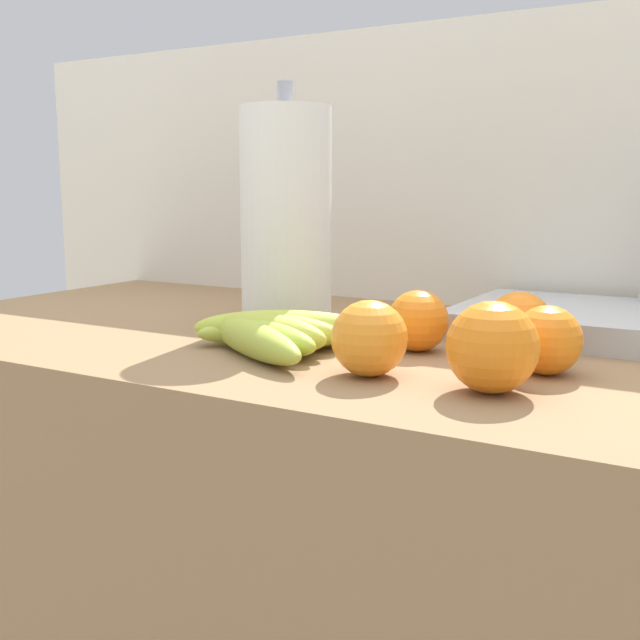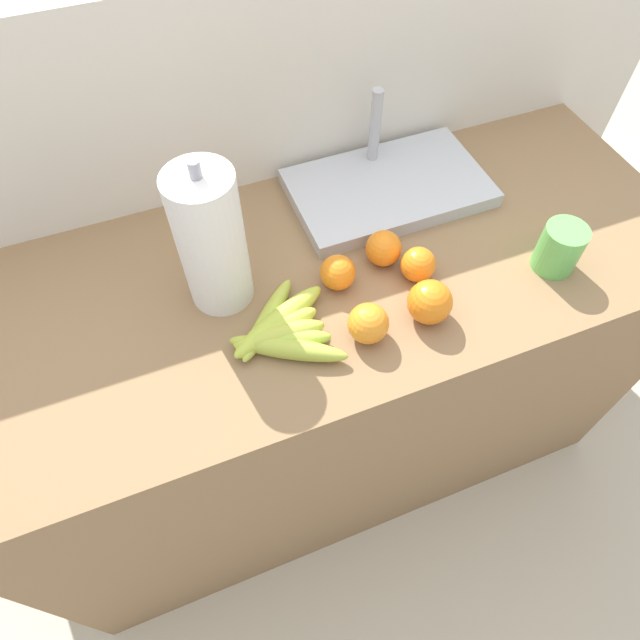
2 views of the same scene
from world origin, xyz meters
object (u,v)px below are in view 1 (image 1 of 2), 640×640
(orange_right, at_px, (492,347))
(orange_back_left, at_px, (519,325))
(orange_far_right, at_px, (418,321))
(paper_towel_roll, at_px, (286,218))
(sink_basin, at_px, (637,323))
(orange_back_right, at_px, (547,340))
(orange_front, at_px, (369,338))
(banana_bunch, at_px, (270,333))

(orange_right, bearing_deg, orange_back_left, 97.20)
(orange_far_right, height_order, paper_towel_roll, paper_towel_roll)
(orange_far_right, distance_m, sink_basin, 0.28)
(orange_back_right, distance_m, orange_back_left, 0.08)
(orange_back_left, relative_size, sink_basin, 0.17)
(orange_front, relative_size, orange_back_left, 1.04)
(orange_back_left, relative_size, paper_towel_roll, 0.23)
(banana_bunch, xyz_separation_m, orange_right, (0.27, -0.05, 0.02))
(orange_back_left, bearing_deg, orange_right, -82.80)
(orange_back_right, height_order, orange_back_left, orange_back_left)
(orange_front, distance_m, orange_right, 0.12)
(banana_bunch, bearing_deg, orange_front, -18.74)
(orange_front, xyz_separation_m, orange_back_left, (0.10, 0.15, -0.00))
(banana_bunch, distance_m, orange_back_right, 0.30)
(paper_towel_roll, bearing_deg, orange_right, -29.53)
(orange_front, bearing_deg, orange_far_right, 91.92)
(orange_front, bearing_deg, orange_back_right, 32.18)
(orange_back_right, relative_size, orange_far_right, 0.99)
(orange_far_right, bearing_deg, orange_back_left, 12.20)
(orange_back_right, xyz_separation_m, orange_front, (-0.15, -0.09, 0.00))
(orange_right, xyz_separation_m, orange_far_right, (-0.13, 0.13, -0.01))
(orange_front, distance_m, paper_towel_roll, 0.31)
(banana_bunch, height_order, sink_basin, sink_basin)
(orange_right, distance_m, sink_basin, 0.34)
(banana_bunch, xyz_separation_m, orange_front, (0.15, -0.05, 0.02))
(orange_far_right, relative_size, sink_basin, 0.16)
(paper_towel_roll, bearing_deg, banana_bunch, -64.35)
(banana_bunch, relative_size, orange_right, 2.76)
(orange_far_right, bearing_deg, banana_bunch, -151.23)
(paper_towel_roll, distance_m, sink_basin, 0.45)
(banana_bunch, bearing_deg, orange_back_left, 22.20)
(orange_right, bearing_deg, orange_far_right, 134.02)
(orange_right, distance_m, orange_far_right, 0.18)
(orange_right, distance_m, orange_back_left, 0.16)
(orange_right, distance_m, paper_towel_roll, 0.40)
(orange_back_right, bearing_deg, sink_basin, 78.01)
(banana_bunch, bearing_deg, orange_right, -10.63)
(orange_right, height_order, orange_back_left, orange_right)
(orange_right, bearing_deg, sink_basin, 77.08)
(orange_back_right, distance_m, orange_front, 0.17)
(paper_towel_roll, height_order, sink_basin, paper_towel_roll)
(orange_right, relative_size, orange_back_left, 1.15)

